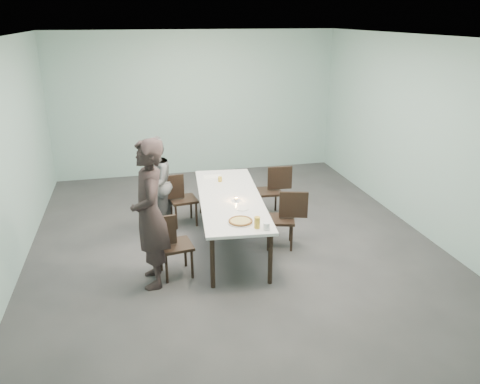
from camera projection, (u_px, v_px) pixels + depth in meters
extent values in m
plane|color=#333335|center=(232.00, 240.00, 7.25)|extent=(7.00, 7.00, 0.00)
cube|color=#95BCB6|center=(197.00, 104.00, 9.90)|extent=(6.00, 0.02, 3.00)
cube|color=#95BCB6|center=(329.00, 265.00, 3.53)|extent=(6.00, 0.02, 3.00)
cube|color=#95BCB6|center=(6.00, 160.00, 6.08)|extent=(0.02, 7.00, 3.00)
cube|color=#95BCB6|center=(417.00, 135.00, 7.35)|extent=(0.02, 7.00, 3.00)
cube|color=white|center=(231.00, 37.00, 6.18)|extent=(6.00, 7.00, 0.02)
cube|color=white|center=(230.00, 198.00, 6.91)|extent=(1.14, 2.67, 0.04)
cylinder|color=black|center=(213.00, 263.00, 5.87)|extent=(0.06, 0.06, 0.71)
cylinder|color=black|center=(201.00, 194.00, 8.13)|extent=(0.06, 0.06, 0.71)
cylinder|color=black|center=(270.00, 259.00, 5.96)|extent=(0.06, 0.06, 0.71)
cylinder|color=black|center=(243.00, 192.00, 8.22)|extent=(0.06, 0.06, 0.71)
cube|color=black|center=(175.00, 245.00, 6.14)|extent=(0.47, 0.47, 0.04)
cube|color=black|center=(160.00, 231.00, 5.99)|extent=(0.42, 0.10, 0.40)
cylinder|color=black|center=(167.00, 269.00, 6.02)|extent=(0.04, 0.04, 0.41)
cylinder|color=black|center=(161.00, 257.00, 6.31)|extent=(0.04, 0.04, 0.41)
cylinder|color=black|center=(192.00, 264.00, 6.13)|extent=(0.04, 0.04, 0.41)
cylinder|color=black|center=(185.00, 253.00, 6.43)|extent=(0.04, 0.04, 0.41)
cube|color=black|center=(183.00, 200.00, 7.67)|extent=(0.47, 0.47, 0.04)
cube|color=black|center=(171.00, 187.00, 7.53)|extent=(0.42, 0.09, 0.40)
cylinder|color=black|center=(176.00, 217.00, 7.55)|extent=(0.04, 0.04, 0.41)
cylinder|color=black|center=(171.00, 210.00, 7.85)|extent=(0.04, 0.04, 0.41)
cylinder|color=black|center=(196.00, 214.00, 7.66)|extent=(0.04, 0.04, 0.41)
cylinder|color=black|center=(191.00, 207.00, 7.96)|extent=(0.04, 0.04, 0.41)
cube|color=black|center=(280.00, 219.00, 6.93)|extent=(0.52, 0.52, 0.04)
cube|color=black|center=(294.00, 205.00, 6.83)|extent=(0.41, 0.16, 0.40)
cylinder|color=black|center=(290.00, 229.00, 7.16)|extent=(0.04, 0.04, 0.41)
cylinder|color=black|center=(291.00, 238.00, 6.84)|extent=(0.04, 0.04, 0.41)
cylinder|color=black|center=(268.00, 228.00, 7.18)|extent=(0.04, 0.04, 0.41)
cylinder|color=black|center=(268.00, 238.00, 6.86)|extent=(0.04, 0.04, 0.41)
cube|color=black|center=(269.00, 192.00, 8.02)|extent=(0.45, 0.45, 0.04)
cube|color=black|center=(280.00, 178.00, 7.96)|extent=(0.42, 0.07, 0.40)
cylinder|color=black|center=(276.00, 200.00, 8.28)|extent=(0.04, 0.04, 0.41)
cylinder|color=black|center=(280.00, 207.00, 7.96)|extent=(0.04, 0.04, 0.41)
cylinder|color=black|center=(257.00, 201.00, 8.23)|extent=(0.04, 0.04, 0.41)
cylinder|color=black|center=(261.00, 208.00, 7.92)|extent=(0.04, 0.04, 0.41)
imported|color=black|center=(150.00, 214.00, 5.78)|extent=(0.48, 0.71, 1.92)
imported|color=slate|center=(155.00, 183.00, 7.49)|extent=(0.80, 0.89, 1.50)
cylinder|color=white|center=(241.00, 222.00, 6.05)|extent=(0.34, 0.34, 0.01)
cylinder|color=#CEBF75|center=(241.00, 221.00, 6.05)|extent=(0.30, 0.30, 0.01)
torus|color=brown|center=(241.00, 221.00, 6.04)|extent=(0.32, 0.32, 0.03)
cylinder|color=white|center=(242.00, 209.00, 6.48)|extent=(0.18, 0.18, 0.01)
cylinder|color=gold|center=(257.00, 223.00, 5.87)|extent=(0.08, 0.08, 0.15)
cylinder|color=silver|center=(267.00, 226.00, 5.84)|extent=(0.08, 0.08, 0.09)
cylinder|color=silver|center=(236.00, 200.00, 6.76)|extent=(0.06, 0.06, 0.03)
cylinder|color=orange|center=(236.00, 198.00, 6.75)|extent=(0.04, 0.04, 0.01)
cylinder|color=gold|center=(220.00, 179.00, 7.53)|extent=(0.07, 0.07, 0.08)
cube|color=silver|center=(213.00, 177.00, 7.76)|extent=(0.32, 0.25, 0.01)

